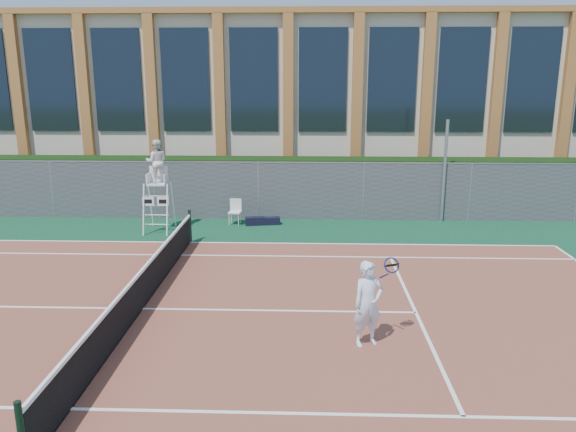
{
  "coord_description": "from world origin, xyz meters",
  "views": [
    {
      "loc": [
        3.86,
        -12.15,
        5.31
      ],
      "look_at": [
        3.33,
        3.0,
        1.57
      ],
      "focal_mm": 35.0,
      "sensor_mm": 36.0,
      "label": 1
    }
  ],
  "objects_px": {
    "steel_pole": "(444,172)",
    "plastic_chair": "(235,209)",
    "umpire_chair": "(157,164)",
    "tennis_player": "(368,303)"
  },
  "relations": [
    {
      "from": "steel_pole",
      "to": "plastic_chair",
      "type": "relative_size",
      "value": 4.08
    },
    {
      "from": "umpire_chair",
      "to": "steel_pole",
      "type": "bearing_deg",
      "value": 9.09
    },
    {
      "from": "steel_pole",
      "to": "umpire_chair",
      "type": "height_order",
      "value": "steel_pole"
    },
    {
      "from": "umpire_chair",
      "to": "tennis_player",
      "type": "relative_size",
      "value": 1.85
    },
    {
      "from": "steel_pole",
      "to": "tennis_player",
      "type": "relative_size",
      "value": 2.16
    },
    {
      "from": "umpire_chair",
      "to": "plastic_chair",
      "type": "height_order",
      "value": "umpire_chair"
    },
    {
      "from": "steel_pole",
      "to": "plastic_chair",
      "type": "height_order",
      "value": "steel_pole"
    },
    {
      "from": "plastic_chair",
      "to": "tennis_player",
      "type": "distance_m",
      "value": 10.44
    },
    {
      "from": "steel_pole",
      "to": "plastic_chair",
      "type": "xyz_separation_m",
      "value": [
        -7.77,
        -0.65,
        -1.35
      ]
    },
    {
      "from": "steel_pole",
      "to": "tennis_player",
      "type": "xyz_separation_m",
      "value": [
        -3.87,
        -10.32,
        -1.0
      ]
    }
  ]
}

